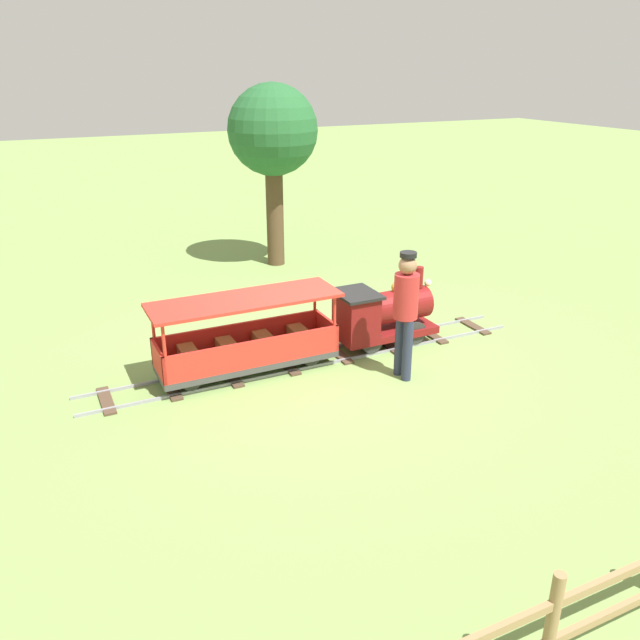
% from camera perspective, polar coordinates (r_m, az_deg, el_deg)
% --- Properties ---
extents(ground_plane, '(60.00, 60.00, 0.00)m').
position_cam_1_polar(ground_plane, '(8.58, 0.30, -3.35)').
color(ground_plane, '#75934C').
extents(track, '(0.69, 6.05, 0.04)m').
position_cam_1_polar(track, '(8.51, -0.68, -3.45)').
color(track, gray).
rests_on(track, ground_plane).
extents(locomotive, '(0.65, 1.45, 1.03)m').
position_cam_1_polar(locomotive, '(8.78, 5.49, 0.59)').
color(locomotive, maroon).
rests_on(locomotive, ground_plane).
extents(passenger_car, '(0.75, 2.35, 0.97)m').
position_cam_1_polar(passenger_car, '(8.04, -6.53, -2.00)').
color(passenger_car, '#3F3F3F').
rests_on(passenger_car, ground_plane).
extents(conductor_person, '(0.30, 0.30, 1.62)m').
position_cam_1_polar(conductor_person, '(7.76, 7.64, 1.29)').
color(conductor_person, '#282D47').
rests_on(conductor_person, ground_plane).
extents(oak_tree_near, '(1.65, 1.65, 3.36)m').
position_cam_1_polar(oak_tree_near, '(12.16, -4.22, 16.22)').
color(oak_tree_near, '#4C3823').
rests_on(oak_tree_near, ground_plane).
extents(fence_section, '(0.08, 7.13, 0.90)m').
position_cam_1_polar(fence_section, '(4.96, 26.10, -20.75)').
color(fence_section, '#93754C').
rests_on(fence_section, ground_plane).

